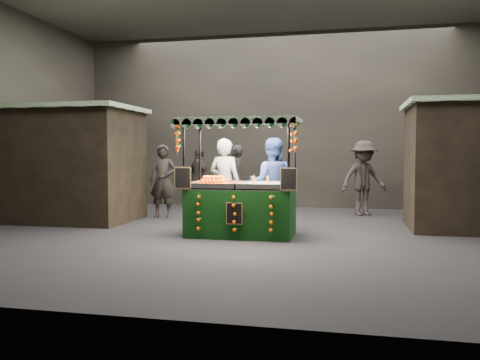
# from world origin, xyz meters

# --- Properties ---
(ground) EXTENTS (12.00, 12.00, 0.00)m
(ground) POSITION_xyz_m (0.00, 0.00, 0.00)
(ground) COLOR black
(ground) RESTS_ON ground
(market_hall) EXTENTS (12.10, 10.10, 5.05)m
(market_hall) POSITION_xyz_m (0.00, 0.00, 3.38)
(market_hall) COLOR black
(market_hall) RESTS_ON ground
(neighbour_stall_left) EXTENTS (3.00, 2.20, 2.60)m
(neighbour_stall_left) POSITION_xyz_m (-4.40, 1.00, 1.31)
(neighbour_stall_left) COLOR black
(neighbour_stall_left) RESTS_ON ground
(juice_stall) EXTENTS (2.26, 1.33, 2.19)m
(juice_stall) POSITION_xyz_m (-0.17, -0.28, 0.68)
(juice_stall) COLOR black
(juice_stall) RESTS_ON ground
(vendor_grey) EXTENTS (0.75, 0.57, 1.85)m
(vendor_grey) POSITION_xyz_m (-0.69, 0.58, 0.92)
(vendor_grey) COLOR slate
(vendor_grey) RESTS_ON ground
(vendor_blue) EXTENTS (0.97, 0.79, 1.86)m
(vendor_blue) POSITION_xyz_m (0.26, 0.65, 0.93)
(vendor_blue) COLOR navy
(vendor_blue) RESTS_ON ground
(shopper_0) EXTENTS (0.67, 0.46, 1.76)m
(shopper_0) POSITION_xyz_m (-2.57, 1.96, 0.88)
(shopper_0) COLOR black
(shopper_0) RESTS_ON ground
(shopper_1) EXTENTS (0.96, 0.95, 1.56)m
(shopper_1) POSITION_xyz_m (3.44, 1.80, 0.78)
(shopper_1) COLOR #2A2722
(shopper_1) RESTS_ON ground
(shopper_2) EXTENTS (1.03, 0.99, 1.72)m
(shopper_2) POSITION_xyz_m (-2.34, 4.18, 0.86)
(shopper_2) COLOR #2D2825
(shopper_2) RESTS_ON ground
(shopper_3) EXTENTS (1.39, 1.17, 1.86)m
(shopper_3) POSITION_xyz_m (2.15, 3.45, 0.93)
(shopper_3) COLOR #2B2423
(shopper_3) RESTS_ON ground
(shopper_4) EXTENTS (0.91, 0.74, 1.61)m
(shopper_4) POSITION_xyz_m (-4.50, 3.32, 0.81)
(shopper_4) COLOR #292521
(shopper_4) RESTS_ON ground
(shopper_5) EXTENTS (1.36, 1.27, 1.52)m
(shopper_5) POSITION_xyz_m (3.51, 2.44, 0.76)
(shopper_5) COLOR #282220
(shopper_5) RESTS_ON ground
(shopper_6) EXTENTS (0.52, 0.70, 1.78)m
(shopper_6) POSITION_xyz_m (-1.26, 4.02, 0.89)
(shopper_6) COLOR #2E2825
(shopper_6) RESTS_ON ground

